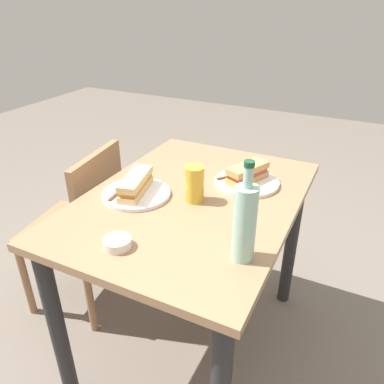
% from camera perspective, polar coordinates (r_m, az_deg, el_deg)
% --- Properties ---
extents(ground_plane, '(8.00, 8.00, 0.00)m').
position_cam_1_polar(ground_plane, '(1.91, -0.00, -21.54)').
color(ground_plane, '#6B6056').
extents(dining_table, '(1.04, 0.76, 0.78)m').
position_cam_1_polar(dining_table, '(1.48, -0.00, -5.32)').
color(dining_table, '#997251').
rests_on(dining_table, ground).
extents(chair_far, '(0.45, 0.45, 0.85)m').
position_cam_1_polar(chair_far, '(1.86, -16.04, -4.53)').
color(chair_far, '#936B47').
rests_on(chair_far, ground).
extents(plate_near, '(0.26, 0.26, 0.01)m').
position_cam_1_polar(plate_near, '(1.43, -8.48, -0.26)').
color(plate_near, white).
rests_on(plate_near, dining_table).
extents(baguette_sandwich_near, '(0.22, 0.12, 0.07)m').
position_cam_1_polar(baguette_sandwich_near, '(1.41, -8.60, 1.22)').
color(baguette_sandwich_near, '#DBB77A').
rests_on(baguette_sandwich_near, plate_near).
extents(knife_near, '(0.18, 0.03, 0.01)m').
position_cam_1_polar(knife_near, '(1.44, -10.89, 0.14)').
color(knife_near, silver).
rests_on(knife_near, plate_near).
extents(plate_far, '(0.26, 0.26, 0.01)m').
position_cam_1_polar(plate_far, '(1.52, 8.36, 1.48)').
color(plate_far, silver).
rests_on(plate_far, dining_table).
extents(baguette_sandwich_far, '(0.20, 0.14, 0.07)m').
position_cam_1_polar(baguette_sandwich_far, '(1.50, 8.47, 2.90)').
color(baguette_sandwich_far, tan).
rests_on(baguette_sandwich_far, plate_far).
extents(knife_far, '(0.15, 0.12, 0.01)m').
position_cam_1_polar(knife_far, '(1.54, 6.43, 2.49)').
color(knife_far, silver).
rests_on(knife_far, plate_far).
extents(water_bottle, '(0.07, 0.07, 0.31)m').
position_cam_1_polar(water_bottle, '(1.04, 8.06, -4.53)').
color(water_bottle, '#99C6B7').
rests_on(water_bottle, dining_table).
extents(beer_glass, '(0.07, 0.07, 0.14)m').
position_cam_1_polar(beer_glass, '(1.35, 0.40, 1.24)').
color(beer_glass, gold).
rests_on(beer_glass, dining_table).
extents(olive_bowl, '(0.09, 0.09, 0.03)m').
position_cam_1_polar(olive_bowl, '(1.16, -11.32, -7.64)').
color(olive_bowl, silver).
rests_on(olive_bowl, dining_table).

